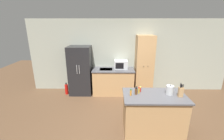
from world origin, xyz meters
The scene contains 15 objects.
ground_plane centered at (0.00, 0.00, 0.00)m, with size 14.00×14.00×0.00m, color brown.
wall_back centered at (0.00, 2.33, 1.30)m, with size 7.20×0.06×2.60m.
refrigerator centered at (-1.72, 1.97, 0.85)m, with size 0.76×0.68×1.71m.
back_counter centered at (-0.57, 1.97, 0.46)m, with size 1.45×0.70×0.91m.
pantry_cabinet centered at (0.51, 2.03, 1.03)m, with size 0.60×0.57×2.07m.
kitchen_island centered at (0.36, -0.02, 0.46)m, with size 1.39×0.80×0.91m.
microwave centered at (-0.30, 2.08, 1.05)m, with size 0.47×0.40×0.29m.
knife_block centered at (0.89, -0.10, 1.03)m, with size 0.10×0.07×0.32m.
spice_bottle_tall_dark centered at (0.06, 0.15, 0.97)m, with size 0.05×0.05×0.12m.
spice_bottle_short_red centered at (-0.18, -0.05, 0.98)m, with size 0.04×0.04×0.15m.
spice_bottle_amber_oil centered at (-0.05, 0.01, 0.99)m, with size 0.06×0.06×0.16m.
spice_bottle_green_herb centered at (-0.02, 0.15, 0.97)m, with size 0.04×0.04×0.13m.
spice_bottle_pale_salt centered at (0.02, 0.06, 0.98)m, with size 0.04×0.04×0.15m.
kettle centered at (0.70, 0.03, 1.02)m, with size 0.17×0.17×0.23m.
fire_extinguisher centered at (-2.24, 1.84, 0.19)m, with size 0.11×0.11×0.43m.
Camera 1 is at (-0.55, -3.04, 2.43)m, focal length 24.00 mm.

